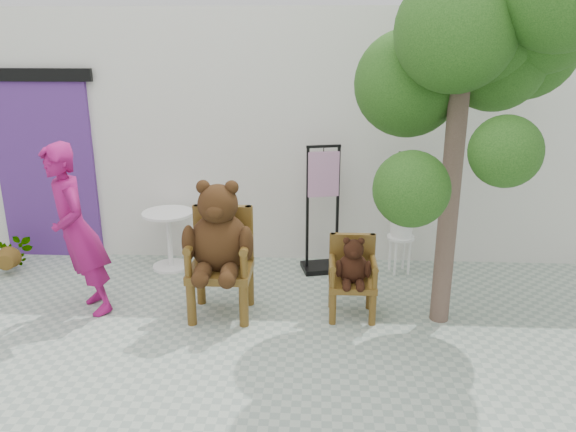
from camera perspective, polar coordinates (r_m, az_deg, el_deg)
The scene contains 11 objects.
ground_plane at distance 4.81m, azimuth -1.35°, elevation -16.04°, with size 60.00×60.00×0.00m, color #9BA897.
back_wall at distance 7.19m, azimuth 0.47°, elevation 8.38°, with size 9.00×1.00×3.00m, color silver.
doorway at distance 7.51m, azimuth -23.34°, elevation 4.72°, with size 1.40×0.11×2.33m.
chair_big at distance 5.49m, azimuth -6.98°, elevation -2.60°, with size 0.69×0.73×1.39m.
chair_small at distance 5.57m, azimuth 6.58°, elevation -5.38°, with size 0.46×0.45×0.84m.
person at distance 5.82m, azimuth -20.67°, elevation -1.47°, with size 0.64×0.42×1.75m, color #8D1157.
cafe_table at distance 6.83m, azimuth -11.99°, elevation -1.71°, with size 0.60×0.60×0.70m.
display_stand at distance 6.58m, azimuth 3.50°, elevation -0.78°, with size 0.52×0.44×1.51m.
stool_bucket at distance 6.62m, azimuth 11.47°, elevation -0.48°, with size 0.32×0.32×1.45m.
tree at distance 5.36m, azimuth 20.07°, elevation 15.90°, with size 2.10×2.03×3.51m.
potted_plant at distance 7.44m, azimuth -26.25°, elevation -3.35°, with size 0.41×0.36×0.46m, color #15380F.
Camera 1 is at (0.32, -3.98, 2.69)m, focal length 35.00 mm.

